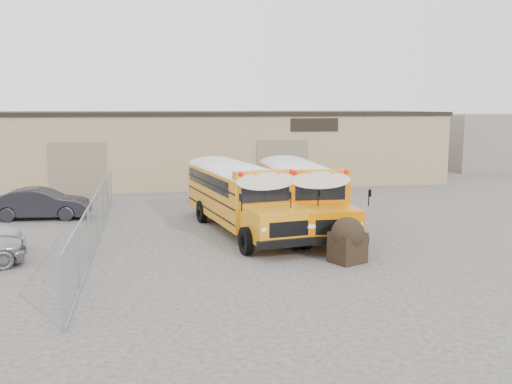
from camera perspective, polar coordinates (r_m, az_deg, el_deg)
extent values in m
plane|color=#3F3C39|center=(19.76, 1.44, -6.12)|extent=(120.00, 120.00, 0.00)
cube|color=tan|center=(38.99, -4.81, 4.46)|extent=(30.00, 10.00, 4.50)
cube|color=black|center=(38.90, -4.85, 7.84)|extent=(30.20, 10.20, 0.25)
cube|color=black|center=(35.15, 5.88, 6.70)|extent=(3.00, 0.08, 0.80)
cube|color=#786855|center=(34.07, -17.39, 2.25)|extent=(3.20, 0.08, 3.00)
cube|color=#786855|center=(34.79, 2.66, 2.75)|extent=(3.20, 0.08, 3.00)
cylinder|color=gray|center=(13.47, -18.78, -9.67)|extent=(0.07, 0.07, 1.80)
cylinder|color=gray|center=(16.32, -17.35, -6.41)|extent=(0.07, 0.07, 1.80)
cylinder|color=gray|center=(19.22, -16.36, -4.13)|extent=(0.07, 0.07, 1.80)
cylinder|color=gray|center=(22.15, -15.63, -2.45)|extent=(0.07, 0.07, 1.80)
cylinder|color=gray|center=(25.09, -15.08, -1.17)|extent=(0.07, 0.07, 1.80)
cylinder|color=gray|center=(28.05, -14.64, -0.15)|extent=(0.07, 0.07, 1.80)
cylinder|color=gray|center=(31.01, -14.28, 0.67)|extent=(0.07, 0.07, 1.80)
cylinder|color=gray|center=(22.00, -15.72, -0.20)|extent=(0.05, 18.00, 0.05)
cylinder|color=gray|center=(22.32, -15.55, -4.60)|extent=(0.05, 18.00, 0.05)
cube|color=gray|center=(22.15, -15.63, -2.45)|extent=(0.02, 18.00, 1.70)
cube|color=gray|center=(51.16, 22.56, 4.75)|extent=(10.00, 8.00, 4.40)
cube|color=orange|center=(29.02, -5.48, 1.44)|extent=(3.44, 7.33, 1.90)
cube|color=orange|center=(24.75, -2.77, -0.74)|extent=(2.35, 2.35, 1.07)
cube|color=black|center=(25.60, -3.48, 1.72)|extent=(1.89, 0.37, 0.70)
cube|color=white|center=(28.91, -5.51, 3.58)|extent=(3.45, 7.41, 0.37)
cube|color=orange|center=(25.74, -3.63, 3.06)|extent=(2.32, 0.83, 0.33)
sphere|color=#E50705|center=(25.27, -5.62, 3.19)|extent=(0.19, 0.19, 0.19)
sphere|color=#E50705|center=(25.83, -1.43, 3.34)|extent=(0.19, 0.19, 0.19)
sphere|color=orange|center=(25.41, -4.45, 3.23)|extent=(0.19, 0.19, 0.19)
sphere|color=orange|center=(25.66, -2.56, 3.30)|extent=(0.19, 0.19, 0.19)
cube|color=black|center=(23.80, -1.97, -2.14)|extent=(2.28, 0.57, 0.26)
cube|color=black|center=(32.57, -7.07, 0.70)|extent=(2.27, 0.55, 0.26)
cube|color=black|center=(29.03, -5.47, 1.30)|extent=(3.45, 7.20, 0.06)
cube|color=black|center=(29.23, -5.63, 2.54)|extent=(3.29, 6.24, 0.58)
cylinder|color=black|center=(24.64, -5.28, -2.07)|extent=(0.41, 0.99, 0.96)
cylinder|color=black|center=(25.29, -0.44, -1.76)|extent=(0.41, 0.99, 0.96)
cylinder|color=black|center=(30.26, -8.15, -0.14)|extent=(0.41, 0.99, 0.96)
cylinder|color=black|center=(30.79, -4.14, 0.08)|extent=(0.41, 0.99, 0.96)
cube|color=orange|center=(29.75, 1.97, 1.62)|extent=(2.58, 7.07, 1.88)
cube|color=orange|center=(25.43, 3.81, -0.52)|extent=(2.10, 2.10, 1.06)
cube|color=black|center=(26.30, 3.35, 1.86)|extent=(1.88, 0.13, 0.69)
cube|color=white|center=(29.64, 1.98, 3.69)|extent=(2.58, 7.15, 0.37)
cube|color=orange|center=(26.45, 3.27, 3.16)|extent=(2.27, 0.55, 0.33)
sphere|color=#E50705|center=(26.05, 1.29, 3.33)|extent=(0.18, 0.18, 0.18)
sphere|color=#E50705|center=(26.44, 5.42, 3.37)|extent=(0.18, 0.18, 0.18)
sphere|color=orange|center=(26.14, 2.43, 3.34)|extent=(0.18, 0.18, 0.18)
sphere|color=orange|center=(26.32, 4.29, 3.36)|extent=(0.18, 0.18, 0.18)
cube|color=black|center=(24.46, 4.34, -1.88)|extent=(2.26, 0.29, 0.26)
cube|color=black|center=(33.32, 0.86, 0.93)|extent=(2.26, 0.27, 0.26)
cube|color=black|center=(29.76, 1.97, 1.49)|extent=(2.61, 6.93, 0.06)
cube|color=black|center=(29.96, 1.88, 2.69)|extent=(2.56, 5.97, 0.57)
cylinder|color=black|center=(25.41, 1.34, -1.72)|extent=(0.30, 0.97, 0.96)
cylinder|color=black|center=(25.87, 6.12, -1.58)|extent=(0.30, 0.97, 0.96)
cylinder|color=black|center=(31.07, -0.49, 0.17)|extent=(0.30, 0.97, 0.96)
cylinder|color=black|center=(31.44, 3.46, 0.25)|extent=(0.30, 0.97, 0.96)
cylinder|color=#BF0505|center=(27.14, -0.35, 1.20)|extent=(0.05, 0.52, 0.51)
cube|color=black|center=(18.73, 9.14, -5.49)|extent=(1.27, 1.22, 0.99)
sphere|color=black|center=(18.63, 9.17, -4.15)|extent=(1.09, 1.09, 1.09)
imported|color=black|center=(27.30, -20.70, -1.09)|extent=(4.35, 1.82, 1.40)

